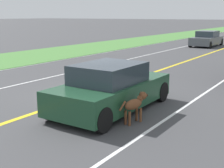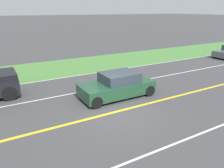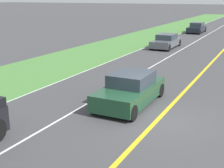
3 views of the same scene
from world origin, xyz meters
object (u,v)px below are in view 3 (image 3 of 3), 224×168
object	(u,v)px
ego_car	(130,90)
car_trailing_near	(166,41)
dog	(113,87)
car_trailing_mid	(197,28)

from	to	relation	value
ego_car	car_trailing_near	xyz separation A→B (m)	(3.40, -16.46, -0.06)
car_trailing_near	ego_car	bearing A→B (deg)	101.68
dog	car_trailing_near	world-z (taller)	car_trailing_near
ego_car	dog	size ratio (longest dim) A/B	3.90
ego_car	car_trailing_mid	world-z (taller)	ego_car
dog	car_trailing_near	size ratio (longest dim) A/B	0.25
car_trailing_near	dog	bearing A→B (deg)	98.00
ego_car	dog	xyz separation A→B (m)	(1.17, -0.59, -0.15)
ego_car	car_trailing_mid	distance (m)	31.02
dog	car_trailing_near	xyz separation A→B (m)	(2.23, -15.87, 0.09)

